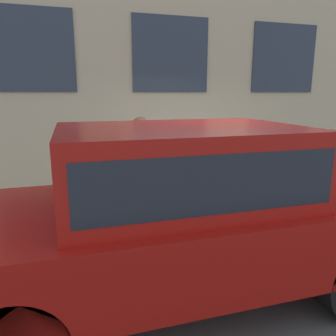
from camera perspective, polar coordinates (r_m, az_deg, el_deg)
The scene contains 5 objects.
ground_plane at distance 4.96m, azimuth 9.50°, elevation -12.07°, with size 80.00×80.00×0.00m, color #514F4C.
sidewalk at distance 6.03m, azimuth 4.09°, elevation -6.44°, with size 2.60×60.00×0.17m.
fire_hydrant at distance 5.07m, azimuth 4.44°, elevation -4.28°, with size 0.33×0.44×0.80m.
person at distance 4.78m, azimuth -4.70°, elevation 1.32°, with size 0.38×0.25×1.58m.
parked_car_red_near at distance 3.28m, azimuth 2.18°, elevation -6.70°, with size 1.82×4.72×1.77m.
Camera 1 is at (-4.02, 2.04, 2.07)m, focal length 35.00 mm.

